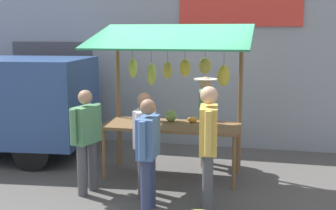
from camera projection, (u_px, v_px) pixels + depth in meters
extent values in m
plane|color=#514F4C|center=(172.00, 176.00, 7.22)|extent=(40.00, 40.00, 0.00)
cube|color=#8C939E|center=(195.00, 64.00, 9.05)|extent=(9.00, 0.25, 3.40)
cube|color=red|center=(240.00, 12.00, 8.53)|extent=(2.40, 0.06, 0.56)
cube|color=#47474C|center=(53.00, 89.00, 9.73)|extent=(1.90, 0.04, 2.10)
cube|color=brown|center=(172.00, 126.00, 7.07)|extent=(2.20, 0.90, 0.05)
cylinder|color=brown|center=(104.00, 154.00, 7.00)|extent=(0.06, 0.06, 0.83)
cylinder|color=brown|center=(234.00, 163.00, 6.54)|extent=(0.06, 0.06, 0.83)
cylinder|color=brown|center=(120.00, 143.00, 7.75)|extent=(0.06, 0.06, 0.83)
cylinder|color=brown|center=(238.00, 150.00, 7.29)|extent=(0.06, 0.06, 0.83)
cylinder|color=brown|center=(118.00, 100.00, 7.64)|extent=(0.07, 0.07, 2.35)
cylinder|color=brown|center=(240.00, 105.00, 7.17)|extent=(0.07, 0.07, 2.35)
cylinder|color=brown|center=(177.00, 45.00, 7.24)|extent=(2.12, 0.06, 0.06)
cube|color=#23724C|center=(170.00, 36.00, 6.69)|extent=(2.50, 1.46, 0.39)
cylinder|color=brown|center=(224.00, 55.00, 7.05)|extent=(0.01, 0.01, 0.31)
ellipsoid|color=yellow|center=(224.00, 76.00, 7.11)|extent=(0.26, 0.26, 0.35)
cylinder|color=brown|center=(205.00, 51.00, 7.14)|extent=(0.01, 0.01, 0.20)
ellipsoid|color=gold|center=(205.00, 66.00, 7.18)|extent=(0.28, 0.28, 0.27)
cylinder|color=brown|center=(185.00, 52.00, 7.20)|extent=(0.01, 0.01, 0.22)
ellipsoid|color=yellow|center=(185.00, 68.00, 7.24)|extent=(0.25, 0.24, 0.30)
cylinder|color=brown|center=(168.00, 53.00, 7.31)|extent=(0.01, 0.01, 0.28)
ellipsoid|color=gold|center=(168.00, 70.00, 7.35)|extent=(0.21, 0.19, 0.29)
cylinder|color=brown|center=(151.00, 54.00, 7.38)|extent=(0.01, 0.01, 0.31)
ellipsoid|color=#B2CC4C|center=(151.00, 74.00, 7.43)|extent=(0.18, 0.21, 0.38)
cylinder|color=brown|center=(133.00, 51.00, 7.43)|extent=(0.01, 0.01, 0.23)
ellipsoid|color=#B2CC4C|center=(133.00, 68.00, 7.48)|extent=(0.20, 0.22, 0.34)
sphere|color=#729E4C|center=(171.00, 116.00, 7.28)|extent=(0.20, 0.20, 0.20)
ellipsoid|color=gold|center=(192.00, 119.00, 7.21)|extent=(0.22, 0.20, 0.10)
cylinder|color=#726656|center=(205.00, 142.00, 7.90)|extent=(0.14, 0.14, 0.79)
cylinder|color=#726656|center=(205.00, 145.00, 7.65)|extent=(0.14, 0.14, 0.79)
cube|color=#518C5B|center=(205.00, 106.00, 7.66)|extent=(0.28, 0.50, 0.56)
cylinder|color=#518C5B|center=(205.00, 103.00, 7.95)|extent=(0.09, 0.09, 0.51)
cylinder|color=#518C5B|center=(205.00, 108.00, 7.37)|extent=(0.09, 0.09, 0.51)
sphere|color=tan|center=(206.00, 83.00, 7.59)|extent=(0.22, 0.22, 0.22)
cylinder|color=beige|center=(206.00, 79.00, 7.58)|extent=(0.41, 0.41, 0.02)
cylinder|color=#4C4C51|center=(143.00, 173.00, 6.19)|extent=(0.14, 0.14, 0.75)
cylinder|color=#4C4C51|center=(147.00, 168.00, 6.43)|extent=(0.14, 0.14, 0.75)
cube|color=silver|center=(145.00, 127.00, 6.20)|extent=(0.22, 0.46, 0.53)
cylinder|color=silver|center=(139.00, 130.00, 5.92)|extent=(0.09, 0.09, 0.49)
cylinder|color=silver|center=(150.00, 122.00, 6.47)|extent=(0.09, 0.09, 0.49)
sphere|color=#8C664C|center=(144.00, 100.00, 6.13)|extent=(0.21, 0.21, 0.21)
cylinder|color=#4C4C51|center=(207.00, 186.00, 5.55)|extent=(0.14, 0.14, 0.84)
cylinder|color=#4C4C51|center=(208.00, 179.00, 5.82)|extent=(0.14, 0.14, 0.84)
cube|color=gold|center=(209.00, 129.00, 5.57)|extent=(0.28, 0.53, 0.59)
cylinder|color=gold|center=(208.00, 133.00, 5.26)|extent=(0.09, 0.09, 0.55)
cylinder|color=gold|center=(209.00, 123.00, 5.87)|extent=(0.09, 0.09, 0.55)
sphere|color=tan|center=(209.00, 95.00, 5.49)|extent=(0.23, 0.23, 0.23)
cylinder|color=navy|center=(146.00, 187.00, 5.64)|extent=(0.14, 0.14, 0.75)
cylinder|color=navy|center=(151.00, 181.00, 5.88)|extent=(0.14, 0.14, 0.75)
cube|color=#476B9E|center=(148.00, 137.00, 5.66)|extent=(0.23, 0.46, 0.53)
cylinder|color=#476B9E|center=(142.00, 141.00, 5.38)|extent=(0.09, 0.09, 0.49)
cylinder|color=#476B9E|center=(153.00, 131.00, 5.93)|extent=(0.09, 0.09, 0.49)
sphere|color=#8C664C|center=(148.00, 107.00, 5.59)|extent=(0.21, 0.21, 0.21)
cylinder|color=#4C4C51|center=(82.00, 170.00, 6.31)|extent=(0.14, 0.14, 0.76)
cylinder|color=#4C4C51|center=(93.00, 165.00, 6.54)|extent=(0.14, 0.14, 0.76)
cube|color=#518C5B|center=(86.00, 125.00, 6.32)|extent=(0.33, 0.50, 0.54)
cylinder|color=#518C5B|center=(73.00, 127.00, 6.06)|extent=(0.09, 0.09, 0.50)
cylinder|color=#518C5B|center=(98.00, 120.00, 6.57)|extent=(0.09, 0.09, 0.50)
sphere|color=#A87A5B|center=(85.00, 97.00, 6.25)|extent=(0.21, 0.21, 0.21)
cylinder|color=black|center=(32.00, 152.00, 7.48)|extent=(0.68, 0.25, 0.66)
cylinder|color=black|center=(66.00, 130.00, 9.11)|extent=(0.68, 0.25, 0.66)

